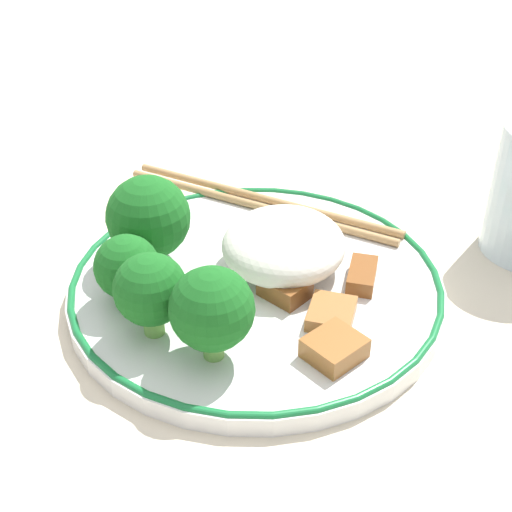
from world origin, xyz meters
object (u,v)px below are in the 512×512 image
(broccoli_back_left, at_px, (146,220))
(broccoli_back_right, at_px, (150,290))
(plate, at_px, (256,285))
(broccoli_mid_left, at_px, (212,309))
(broccoli_back_center, at_px, (127,268))
(chopsticks, at_px, (260,202))

(broccoli_back_left, height_order, broccoli_back_right, broccoli_back_left)
(plate, relative_size, broccoli_mid_left, 4.21)
(broccoli_back_center, height_order, broccoli_mid_left, broccoli_mid_left)
(broccoli_back_center, distance_m, chopsticks, 0.15)
(plate, xyz_separation_m, broccoli_back_left, (-0.00, 0.08, 0.04))
(broccoli_back_left, xyz_separation_m, chopsticks, (0.10, -0.05, -0.03))
(broccoli_back_right, bearing_deg, broccoli_back_left, 27.19)
(chopsticks, bearing_deg, broccoli_back_left, 153.29)
(plate, xyz_separation_m, broccoli_mid_left, (-0.08, 0.00, 0.04))
(broccoli_back_right, bearing_deg, chopsticks, -5.04)
(chopsticks, bearing_deg, broccoli_back_center, 163.00)
(broccoli_back_left, height_order, chopsticks, broccoli_back_left)
(broccoli_back_right, relative_size, chopsticks, 0.24)
(broccoli_back_left, relative_size, broccoli_mid_left, 1.06)
(broccoli_back_left, height_order, broccoli_mid_left, broccoli_back_left)
(broccoli_mid_left, bearing_deg, broccoli_back_right, 78.69)
(broccoli_back_right, bearing_deg, broccoli_back_center, 49.19)
(broccoli_back_left, relative_size, broccoli_back_center, 1.35)
(broccoli_back_left, distance_m, broccoli_back_center, 0.05)
(broccoli_back_center, bearing_deg, broccoli_back_right, -130.81)
(broccoli_back_center, height_order, broccoli_back_right, broccoli_back_right)
(broccoli_back_center, bearing_deg, broccoli_back_left, 8.24)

